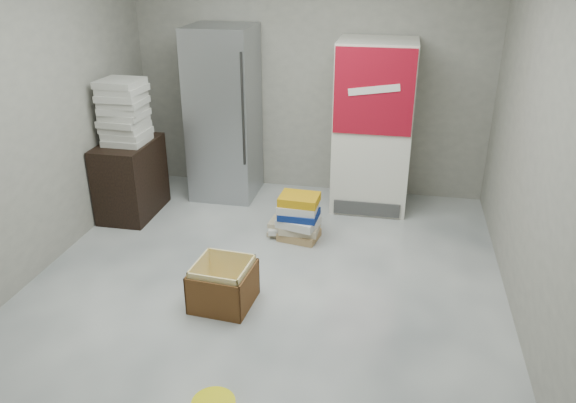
# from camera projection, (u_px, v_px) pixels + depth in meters

# --- Properties ---
(ground) EXTENTS (5.00, 5.00, 0.00)m
(ground) POSITION_uv_depth(u_px,v_px,m) (258.00, 302.00, 4.55)
(ground) COLOR silver
(ground) RESTS_ON ground
(room_shell) EXTENTS (4.04, 5.04, 2.82)m
(room_shell) POSITION_uv_depth(u_px,v_px,m) (252.00, 81.00, 3.82)
(room_shell) COLOR gray
(room_shell) RESTS_ON ground
(steel_fridge) EXTENTS (0.70, 0.72, 1.90)m
(steel_fridge) POSITION_uv_depth(u_px,v_px,m) (224.00, 114.00, 6.23)
(steel_fridge) COLOR #A7AAB0
(steel_fridge) RESTS_ON ground
(coke_cooler) EXTENTS (0.80, 0.73, 1.80)m
(coke_cooler) POSITION_uv_depth(u_px,v_px,m) (373.00, 126.00, 5.95)
(coke_cooler) COLOR silver
(coke_cooler) RESTS_ON ground
(wood_shelf) EXTENTS (0.50, 0.80, 0.80)m
(wood_shelf) POSITION_uv_depth(u_px,v_px,m) (131.00, 178.00, 5.95)
(wood_shelf) COLOR black
(wood_shelf) RESTS_ON ground
(supply_box_stack) EXTENTS (0.45, 0.44, 0.65)m
(supply_box_stack) POSITION_uv_depth(u_px,v_px,m) (124.00, 112.00, 5.66)
(supply_box_stack) COLOR beige
(supply_box_stack) RESTS_ON wood_shelf
(phonebook_stack_main) EXTENTS (0.43, 0.38, 0.46)m
(phonebook_stack_main) POSITION_uv_depth(u_px,v_px,m) (299.00, 217.00, 5.47)
(phonebook_stack_main) COLOR #A37F51
(phonebook_stack_main) RESTS_ON ground
(phonebook_stack_side) EXTENTS (0.36, 0.31, 0.15)m
(phonebook_stack_side) POSITION_uv_depth(u_px,v_px,m) (286.00, 228.00, 5.61)
(phonebook_stack_side) COLOR tan
(phonebook_stack_side) RESTS_ON ground
(cardboard_box) EXTENTS (0.49, 0.49, 0.37)m
(cardboard_box) POSITION_uv_depth(u_px,v_px,m) (223.00, 287.00, 4.48)
(cardboard_box) COLOR gold
(cardboard_box) RESTS_ON ground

